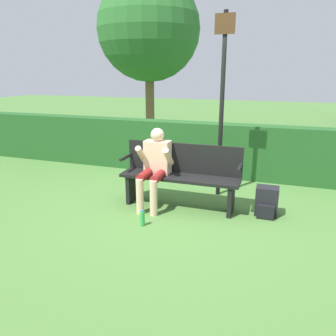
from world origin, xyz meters
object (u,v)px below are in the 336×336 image
(tree, at_px, (149,29))
(person_seated, at_px, (155,164))
(park_bench, at_px, (181,174))
(water_bottle, at_px, (143,218))
(backpack, at_px, (266,202))
(signpost, at_px, (222,99))

(tree, bearing_deg, person_seated, -67.64)
(park_bench, xyz_separation_m, water_bottle, (-0.28, -0.85, -0.40))
(backpack, bearing_deg, park_bench, -178.20)
(park_bench, xyz_separation_m, person_seated, (-0.37, -0.14, 0.17))
(park_bench, relative_size, water_bottle, 8.01)
(person_seated, height_order, tree, tree)
(park_bench, xyz_separation_m, tree, (-2.71, 5.56, 2.74))
(park_bench, relative_size, backpack, 4.25)
(park_bench, bearing_deg, person_seated, -158.57)
(signpost, bearing_deg, backpack, -37.00)
(signpost, bearing_deg, park_bench, -125.56)
(signpost, relative_size, tree, 0.59)
(person_seated, relative_size, signpost, 0.42)
(water_bottle, distance_m, signpost, 2.24)
(water_bottle, bearing_deg, backpack, 29.69)
(water_bottle, relative_size, tree, 0.05)
(backpack, xyz_separation_m, water_bottle, (-1.56, -0.89, -0.10))
(park_bench, relative_size, tree, 0.37)
(park_bench, height_order, backpack, park_bench)
(person_seated, distance_m, backpack, 1.72)
(person_seated, bearing_deg, backpack, 6.38)
(backpack, xyz_separation_m, signpost, (-0.81, 0.61, 1.39))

